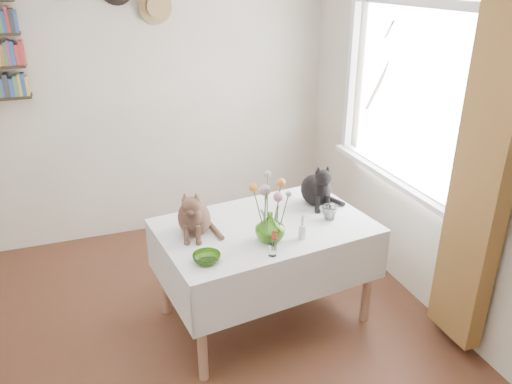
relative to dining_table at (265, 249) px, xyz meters
name	(u,v)px	position (x,y,z in m)	size (l,w,h in m)	color
room	(151,213)	(-0.81, -0.58, 0.68)	(4.08, 4.58, 2.58)	brown
window	(402,109)	(1.15, 0.22, 0.83)	(0.12, 1.52, 1.32)	white
curtain	(480,188)	(1.09, -0.70, 0.58)	(0.12, 0.38, 2.10)	brown
dining_table	(265,249)	(0.00, 0.00, 0.00)	(1.51, 1.07, 0.75)	white
tabby_cat	(194,209)	(-0.47, 0.05, 0.36)	(0.23, 0.29, 0.35)	brown
black_cat	(316,182)	(0.47, 0.18, 0.36)	(0.23, 0.29, 0.34)	black
flower_vase	(270,227)	(-0.05, -0.22, 0.28)	(0.19, 0.19, 0.20)	#6EB033
green_bowl	(207,258)	(-0.49, -0.33, 0.21)	(0.17, 0.17, 0.05)	#6EB033
drinking_glass	(330,213)	(0.45, -0.07, 0.24)	(0.11, 0.11, 0.10)	white
candlestick	(302,231)	(0.16, -0.26, 0.24)	(0.05, 0.05, 0.17)	white
berry_jar	(273,243)	(-0.10, -0.39, 0.27)	(0.05, 0.05, 0.20)	white
porcelain_figurine	(332,213)	(0.47, -0.07, 0.23)	(0.05, 0.05, 0.09)	white
flower_bouquet	(270,191)	(-0.05, -0.21, 0.52)	(0.17, 0.13, 0.39)	#4C7233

